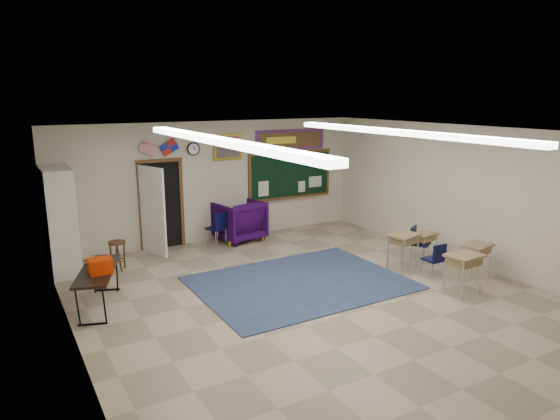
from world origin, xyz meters
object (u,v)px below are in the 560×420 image
wingback_armchair (239,220)px  folding_table (99,286)px  student_desk_front_right (424,245)px  wooden_stool (118,255)px  student_desk_front_left (403,250)px

wingback_armchair → folding_table: 4.65m
student_desk_front_right → folding_table: bearing=166.0°
wooden_stool → student_desk_front_left: bearing=-29.6°
student_desk_front_right → wooden_stool: size_ratio=1.02×
wingback_armchair → wooden_stool: wingback_armchair is taller
wooden_stool → folding_table: bearing=-111.9°
student_desk_front_left → wooden_stool: student_desk_front_left is taller
wingback_armchair → folding_table: wingback_armchair is taller
student_desk_front_right → wooden_stool: student_desk_front_right is taller
student_desk_front_left → student_desk_front_right: (0.79, 0.17, -0.07)m
wingback_armchair → student_desk_front_right: bearing=118.9°
wingback_armchair → wooden_stool: (-3.19, -0.77, -0.18)m
wingback_armchair → folding_table: size_ratio=0.64×
student_desk_front_right → wooden_stool: 6.66m
folding_table → student_desk_front_left: bearing=8.6°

